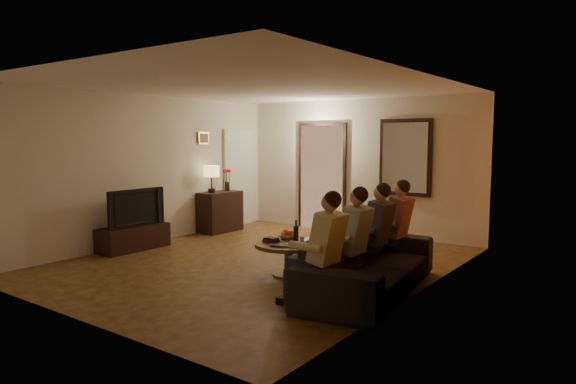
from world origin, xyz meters
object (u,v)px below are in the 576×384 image
Objects in this scene: wine_bottle at (296,231)px; person_c at (374,238)px; table_lamp at (212,179)px; sofa at (369,262)px; person_d at (394,231)px; bowl at (288,236)px; dresser at (220,212)px; tv_stand at (134,238)px; person_a at (323,256)px; dog at (321,255)px; person_b at (350,246)px; coffee_table at (289,259)px; tv at (133,207)px; laptop at (282,246)px.

person_c is at bearing 9.69° from wine_bottle.
table_lamp is 0.45× the size of person_c.
sofa is 2.09× the size of person_d.
dresser is at bearing 150.14° from bowl.
person_a reaches higher than tv_stand.
sofa reaches higher than dog.
table_lamp is 0.45× the size of person_b.
wine_bottle reaches higher than coffee_table.
tv is 4.30m from person_d.
bowl is at bearing 157.44° from person_b.
sofa reaches higher than laptop.
person_b is (4.16, -2.18, 0.20)m from dresser.
table_lamp reaches higher than laptop.
tv_stand is 2.14× the size of dog.
tv_stand is 1.11× the size of tv.
person_d is at bearing 38.33° from coffee_table.
dresser is 2.08m from tv_stand.
person_b is at bearing -27.69° from dresser.
dog is at bearing 39.63° from coffee_table.
person_a is 1.46m from dog.
tv reaches higher than tv_stand.
tv is 0.90× the size of person_d.
person_c reaches higher than dog.
bowl is (-0.52, -0.06, 0.20)m from dog.
dog is (3.38, -1.36, -0.78)m from table_lamp.
tv_stand is at bearing -90.00° from dresser.
bowl is 0.79× the size of laptop.
person_b and person_c have the same top height.
tv_stand is 3.15m from laptop.
dresser is 4.70m from person_b.
wine_bottle is at bearing -29.69° from dresser.
bowl is (-1.30, 0.54, -0.12)m from person_b.
person_b is at bearing -15.92° from coffee_table.
person_b is 0.60m from person_c.
bowl is (-0.18, 0.22, 0.26)m from coffee_table.
person_a is 1.20m from person_c.
dog is at bearing 8.23° from tv_stand.
dresser is at bearing 146.22° from person_a.
bowl is (-1.30, 1.14, -0.12)m from person_a.
tv reaches higher than wine_bottle.
table_lamp reaches higher than person_c.
laptop is at bearing -131.15° from person_d.
sofa is 2.74× the size of coffee_table.
sofa is 0.39m from person_b.
person_b is 1.03m from laptop.
table_lamp is 3.49m from wine_bottle.
sofa is 0.94m from person_a.
person_c and person_d have the same top height.
person_a and person_b have the same top height.
coffee_table is at bearing 80.68° from sofa.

